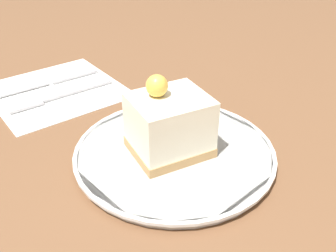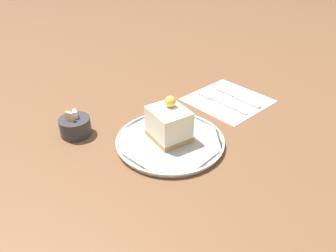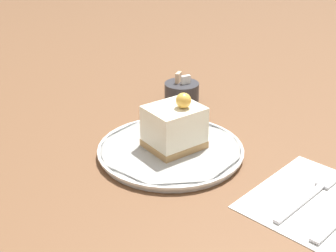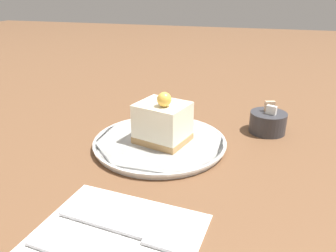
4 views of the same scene
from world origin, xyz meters
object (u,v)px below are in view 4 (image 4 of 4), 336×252
at_px(plate, 160,142).
at_px(fork, 131,233).
at_px(cake_slice, 163,122).
at_px(sugar_bowl, 268,122).

height_order(plate, fork, plate).
bearing_deg(cake_slice, fork, 22.83).
height_order(fork, sugar_bowl, sugar_bowl).
height_order(plate, cake_slice, cake_slice).
relative_size(plate, sugar_bowl, 3.39).
distance_m(plate, fork, 0.25).
xyz_separation_m(plate, sugar_bowl, (-0.12, 0.20, 0.01)).
bearing_deg(sugar_bowl, cake_slice, -56.14).
height_order(cake_slice, fork, cake_slice).
distance_m(plate, sugar_bowl, 0.23).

